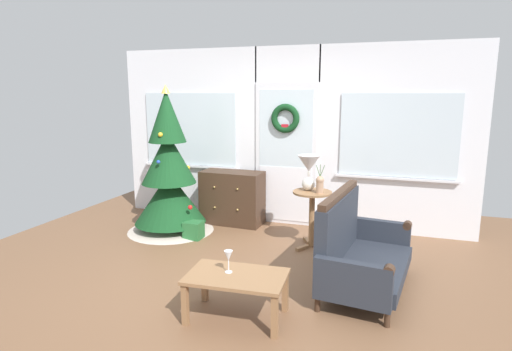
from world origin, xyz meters
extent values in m
plane|color=brown|center=(0.00, 0.00, 0.00)|extent=(6.76, 6.76, 0.00)
cube|color=white|center=(-1.52, 2.09, 1.27)|extent=(2.15, 0.08, 2.55)
cube|color=white|center=(1.52, 2.09, 1.27)|extent=(2.15, 0.08, 2.55)
cube|color=white|center=(0.00, 2.09, 2.30)|extent=(0.94, 0.08, 0.50)
cube|color=silver|center=(0.00, 2.05, 1.02)|extent=(0.90, 0.05, 2.05)
cube|color=white|center=(0.00, 2.03, 0.45)|extent=(0.78, 0.02, 0.80)
cube|color=silver|center=(0.00, 2.03, 1.40)|extent=(0.78, 0.01, 1.10)
cube|color=silver|center=(-1.52, 2.03, 1.35)|extent=(1.50, 0.01, 1.10)
cube|color=silver|center=(1.52, 2.03, 1.35)|extent=(1.50, 0.01, 1.10)
cube|color=silver|center=(-1.52, 2.02, 0.78)|extent=(1.59, 0.06, 0.03)
cube|color=silver|center=(1.52, 2.02, 0.78)|extent=(1.59, 0.06, 0.03)
torus|color=#123B1B|center=(0.00, 1.99, 1.55)|extent=(0.41, 0.09, 0.41)
cube|color=red|center=(0.00, 1.97, 1.42)|extent=(0.10, 0.02, 0.10)
cylinder|color=#4C331E|center=(-1.43, 1.20, 0.10)|extent=(0.10, 0.10, 0.21)
cone|color=beige|center=(-1.43, 1.20, 0.05)|extent=(1.20, 1.20, 0.10)
cone|color=#14421E|center=(-1.43, 1.20, 0.47)|extent=(0.98, 0.98, 0.70)
cone|color=#14421E|center=(-1.43, 1.20, 1.04)|extent=(0.75, 0.75, 0.70)
cone|color=#14421E|center=(-1.43, 1.20, 1.60)|extent=(0.51, 0.51, 0.70)
cone|color=#E0BC4C|center=(-1.43, 1.20, 1.96)|extent=(0.12, 0.12, 0.12)
sphere|color=red|center=(-1.03, 1.03, 0.41)|extent=(0.06, 0.06, 0.06)
sphere|color=gold|center=(-1.29, 1.48, 0.86)|extent=(0.07, 0.07, 0.07)
sphere|color=silver|center=(-1.61, 1.50, 0.67)|extent=(0.06, 0.06, 0.06)
sphere|color=#264CB2|center=(-1.42, 0.93, 1.02)|extent=(0.05, 0.05, 0.05)
sphere|color=red|center=(-1.54, 1.42, 1.32)|extent=(0.06, 0.06, 0.06)
sphere|color=gold|center=(-1.41, 0.98, 1.37)|extent=(0.06, 0.06, 0.06)
cube|color=#3D281C|center=(-0.74, 1.79, 0.39)|extent=(0.92, 0.46, 0.78)
sphere|color=tan|center=(-0.93, 1.58, 0.58)|extent=(0.03, 0.03, 0.03)
sphere|color=tan|center=(-0.57, 1.56, 0.58)|extent=(0.03, 0.03, 0.03)
sphere|color=tan|center=(-0.93, 1.58, 0.28)|extent=(0.03, 0.03, 0.03)
sphere|color=tan|center=(-0.57, 1.56, 0.28)|extent=(0.03, 0.03, 0.03)
cylinder|color=#3D281C|center=(1.54, -0.46, 0.07)|extent=(0.05, 0.05, 0.14)
cylinder|color=#3D281C|center=(1.69, 0.82, 0.07)|extent=(0.05, 0.05, 0.14)
cylinder|color=#3D281C|center=(0.94, -0.39, 0.07)|extent=(0.05, 0.05, 0.14)
cylinder|color=#3D281C|center=(1.09, 0.89, 0.07)|extent=(0.05, 0.05, 0.14)
cube|color=#282D38|center=(1.31, 0.21, 0.21)|extent=(0.86, 1.30, 0.14)
cube|color=#282D38|center=(1.02, 0.25, 0.59)|extent=(0.26, 1.23, 0.62)
cube|color=#3D281C|center=(1.02, 0.25, 0.93)|extent=(0.22, 1.20, 0.06)
cube|color=#282D38|center=(1.24, -0.44, 0.33)|extent=(0.67, 0.17, 0.38)
cylinder|color=#3D281C|center=(1.53, -0.47, 0.50)|extent=(0.10, 0.10, 0.09)
cube|color=#282D38|center=(1.39, 0.87, 0.33)|extent=(0.67, 0.17, 0.38)
cylinder|color=#3D281C|center=(1.68, 0.83, 0.50)|extent=(0.10, 0.10, 0.09)
cylinder|color=#8E6642|center=(0.57, 1.19, 0.70)|extent=(0.48, 0.48, 0.02)
cylinder|color=#8E6642|center=(0.57, 1.19, 0.34)|extent=(0.07, 0.07, 0.69)
cube|color=#8E6642|center=(0.73, 1.19, 0.02)|extent=(0.20, 0.05, 0.04)
cube|color=#8E6642|center=(0.49, 1.33, 0.02)|extent=(0.14, 0.20, 0.04)
cube|color=#8E6642|center=(0.49, 1.05, 0.02)|extent=(0.14, 0.20, 0.04)
sphere|color=silver|center=(0.51, 1.23, 0.79)|extent=(0.16, 0.16, 0.16)
cylinder|color=silver|center=(0.51, 1.23, 0.92)|extent=(0.02, 0.02, 0.06)
cone|color=silver|center=(0.51, 1.23, 1.05)|extent=(0.28, 0.28, 0.20)
cylinder|color=tan|center=(0.67, 1.13, 0.79)|extent=(0.09, 0.09, 0.16)
sphere|color=tan|center=(0.67, 1.13, 0.87)|extent=(0.10, 0.10, 0.10)
cylinder|color=#4C7042|center=(0.65, 1.13, 0.97)|extent=(0.07, 0.01, 0.17)
cylinder|color=#4C7042|center=(0.67, 1.13, 0.97)|extent=(0.01, 0.01, 0.18)
cylinder|color=#4C7042|center=(0.69, 1.13, 0.97)|extent=(0.07, 0.01, 0.17)
cube|color=#8E6642|center=(0.30, -0.72, 0.38)|extent=(0.87, 0.57, 0.03)
cube|color=#8E6642|center=(-0.06, -0.96, 0.18)|extent=(0.05, 0.05, 0.36)
cube|color=#8E6642|center=(0.70, -0.91, 0.18)|extent=(0.05, 0.05, 0.36)
cube|color=#8E6642|center=(-0.09, -0.52, 0.18)|extent=(0.05, 0.05, 0.36)
cube|color=#8E6642|center=(0.67, -0.47, 0.18)|extent=(0.05, 0.05, 0.36)
cylinder|color=silver|center=(0.22, -0.69, 0.40)|extent=(0.06, 0.06, 0.01)
cylinder|color=silver|center=(0.22, -0.69, 0.45)|extent=(0.01, 0.01, 0.10)
cone|color=silver|center=(0.22, -0.69, 0.54)|extent=(0.08, 0.08, 0.09)
cube|color=#266633|center=(-0.98, 1.00, 0.12)|extent=(0.23, 0.21, 0.23)
camera|label=1|loc=(1.54, -3.86, 1.91)|focal=29.88mm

